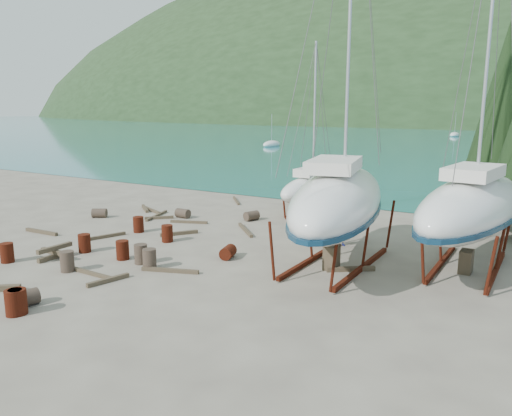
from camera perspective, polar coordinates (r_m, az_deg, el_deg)
The scene contains 43 objects.
ground at distance 23.54m, azimuth -6.85°, elevation -5.52°, with size 600.00×600.00×0.00m, color #675D52.
far_house_left at distance 220.47m, azimuth 11.91°, elevation 10.17°, with size 6.60×5.60×5.60m.
far_house_center at distance 210.44m, azimuth 22.36°, elevation 9.52°, with size 6.60×5.60×5.60m.
cypress_back_left at distance 31.78m, azimuth 26.32°, elevation 9.97°, with size 4.14×4.14×11.50m.
moored_boat_left at distance 89.48m, azimuth 1.80°, elevation 7.29°, with size 2.00×5.00×6.05m.
moored_boat_far at distance 129.68m, azimuth 21.73°, elevation 7.77°, with size 2.00×5.00×6.05m.
large_sailboat_near at distance 21.64m, azimuth 9.39°, elevation 0.93°, with size 5.82×12.05×18.26m.
large_sailboat_far at distance 22.77m, azimuth 23.52°, elevation 0.23°, with size 4.39×11.05×17.02m.
small_sailboat_shore at distance 31.95m, azimuth 6.25°, elevation 2.27°, with size 2.33×6.80×10.79m.
worker at distance 25.22m, azimuth 9.72°, elevation -2.15°, with size 0.71×0.47×1.96m, color navy.
drum_0 at distance 25.03m, azimuth -26.58°, elevation -4.59°, with size 0.58×0.58×0.88m, color #5D1A10.
drum_1 at distance 19.43m, azimuth -24.89°, elevation -9.34°, with size 0.58×0.58×0.88m, color #2D2823.
drum_3 at distance 18.76m, azimuth -25.56°, elevation -9.64°, with size 0.58×0.58×0.88m, color #5D1A10.
drum_4 at distance 32.99m, azimuth 4.94°, elevation -0.05°, with size 0.58×0.58×0.88m, color #5D1A10.
drum_5 at distance 22.00m, azimuth -12.07°, elevation -5.71°, with size 0.58×0.58×0.88m, color #2D2823.
drum_6 at distance 23.06m, azimuth -3.22°, elevation -5.06°, with size 0.58×0.58×0.88m, color #5D1A10.
drum_7 at distance 18.74m, azimuth -25.92°, elevation -9.70°, with size 0.58×0.58×0.88m, color #5D1A10.
drum_8 at distance 28.49m, azimuth -13.29°, elevation -1.84°, with size 0.58×0.58×0.88m, color #5D1A10.
drum_9 at distance 31.69m, azimuth -8.37°, elevation -0.60°, with size 0.58×0.58×0.88m, color #2D2823.
drum_10 at distance 23.62m, azimuth -15.01°, elevation -4.66°, with size 0.58×0.58×0.88m, color #5D1A10.
drum_11 at distance 30.64m, azimuth -0.51°, elevation -0.89°, with size 0.58×0.58×0.88m, color #2D2823.
drum_13 at distance 25.32m, azimuth -19.02°, elevation -3.82°, with size 0.58×0.58×0.88m, color #5D1A10.
drum_14 at distance 26.17m, azimuth -10.11°, elevation -2.88°, with size 0.58×0.58×0.88m, color #5D1A10.
drum_15 at distance 32.94m, azimuth -17.45°, elevation -0.56°, with size 0.58×0.58×0.88m, color #2D2823.
drum_16 at distance 22.64m, azimuth -20.77°, elevation -5.73°, with size 0.58×0.58×0.88m, color #2D2823.
drum_17 at distance 22.80m, azimuth -13.03°, elevation -5.14°, with size 0.58×0.58×0.88m, color #2D2823.
timber_0 at distance 36.84m, azimuth -2.28°, elevation 0.85°, with size 0.14×2.89×0.14m, color brown.
timber_1 at distance 21.68m, azimuth 10.78°, elevation -6.87°, with size 0.19×2.08×0.19m, color brown.
timber_2 at distance 34.66m, azimuth -12.57°, elevation -0.06°, with size 0.19×2.17×0.19m, color brown.
timber_3 at distance 22.02m, azimuth -18.47°, elevation -7.05°, with size 0.15×2.92×0.15m, color brown.
timber_4 at distance 31.63m, azimuth -11.01°, elevation -1.09°, with size 0.17×1.78×0.17m, color brown.
timber_5 at distance 21.49m, azimuth -9.80°, elevation -7.04°, with size 0.16×2.52×0.16m, color brown.
timber_6 at distance 30.44m, azimuth 8.29°, elevation -1.47°, with size 0.19×1.65×0.19m, color brown.
timber_7 at distance 20.86m, azimuth -16.54°, elevation -7.91°, with size 0.17×1.81×0.17m, color brown.
timber_8 at distance 27.52m, azimuth -8.77°, elevation -2.87°, with size 0.19×2.09×0.19m, color brown.
timber_10 at distance 28.00m, azimuth -1.23°, elevation -2.51°, with size 0.16×2.99×0.16m, color brown.
timber_11 at distance 30.21m, azimuth -7.68°, elevation -1.59°, with size 0.15×2.28×0.15m, color brown.
timber_12 at distance 27.78m, azimuth -16.86°, elevation -3.12°, with size 0.17×2.27×0.17m, color brown.
timber_14 at distance 29.96m, azimuth -23.31°, elevation -2.52°, with size 0.18×2.43×0.18m, color brown.
timber_15 at distance 32.31m, azimuth -11.28°, elevation -0.86°, with size 0.15×2.91×0.15m, color brown.
timber_17 at distance 34.10m, azimuth -11.86°, elevation -0.23°, with size 0.16×2.61×0.16m, color brown.
timber_pile_fore at distance 24.78m, azimuth -21.99°, elevation -4.70°, with size 1.80×1.80×0.60m.
timber_pile_aft at distance 27.19m, azimuth 6.87°, elevation -2.55°, with size 1.80×1.80×0.60m.
Camera 1 is at (14.01, -17.64, 6.82)m, focal length 35.00 mm.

